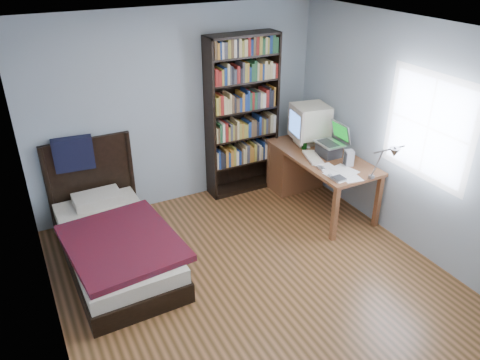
{
  "coord_description": "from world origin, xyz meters",
  "views": [
    {
      "loc": [
        -1.91,
        -3.25,
        3.2
      ],
      "look_at": [
        0.06,
        0.53,
        0.97
      ],
      "focal_mm": 35.0,
      "sensor_mm": 36.0,
      "label": 1
    }
  ],
  "objects_px": {
    "laptop": "(330,147)",
    "bed": "(113,239)",
    "desk": "(301,164)",
    "keyboard": "(313,157)",
    "desk_lamp": "(391,155)",
    "crt_monitor": "(309,122)",
    "speaker": "(349,158)",
    "soda_can": "(304,145)",
    "bookshelf": "(242,117)"
  },
  "relations": [
    {
      "from": "crt_monitor",
      "to": "bookshelf",
      "type": "height_order",
      "value": "bookshelf"
    },
    {
      "from": "crt_monitor",
      "to": "speaker",
      "type": "xyz_separation_m",
      "value": [
        0.04,
        -0.8,
        -0.2
      ]
    },
    {
      "from": "laptop",
      "to": "desk_lamp",
      "type": "relative_size",
      "value": 0.74
    },
    {
      "from": "desk",
      "to": "speaker",
      "type": "bearing_deg",
      "value": -82.99
    },
    {
      "from": "laptop",
      "to": "desk_lamp",
      "type": "height_order",
      "value": "desk_lamp"
    },
    {
      "from": "desk_lamp",
      "to": "keyboard",
      "type": "xyz_separation_m",
      "value": [
        -0.17,
        1.09,
        -0.44
      ]
    },
    {
      "from": "speaker",
      "to": "desk",
      "type": "bearing_deg",
      "value": 112.12
    },
    {
      "from": "soda_can",
      "to": "bed",
      "type": "distance_m",
      "value": 2.66
    },
    {
      "from": "bookshelf",
      "to": "bed",
      "type": "distance_m",
      "value": 2.32
    },
    {
      "from": "soda_can",
      "to": "laptop",
      "type": "bearing_deg",
      "value": -60.63
    },
    {
      "from": "desk",
      "to": "keyboard",
      "type": "bearing_deg",
      "value": -109.61
    },
    {
      "from": "laptop",
      "to": "bookshelf",
      "type": "height_order",
      "value": "bookshelf"
    },
    {
      "from": "crt_monitor",
      "to": "laptop",
      "type": "xyz_separation_m",
      "value": [
        0.02,
        -0.46,
        -0.19
      ]
    },
    {
      "from": "laptop",
      "to": "speaker",
      "type": "distance_m",
      "value": 0.34
    },
    {
      "from": "keyboard",
      "to": "soda_can",
      "type": "bearing_deg",
      "value": 94.07
    },
    {
      "from": "laptop",
      "to": "speaker",
      "type": "relative_size",
      "value": 2.14
    },
    {
      "from": "soda_can",
      "to": "bed",
      "type": "height_order",
      "value": "bed"
    },
    {
      "from": "crt_monitor",
      "to": "speaker",
      "type": "relative_size",
      "value": 2.72
    },
    {
      "from": "desk",
      "to": "speaker",
      "type": "distance_m",
      "value": 0.92
    },
    {
      "from": "desk",
      "to": "speaker",
      "type": "relative_size",
      "value": 7.99
    },
    {
      "from": "laptop",
      "to": "bed",
      "type": "height_order",
      "value": "bed"
    },
    {
      "from": "desk",
      "to": "bookshelf",
      "type": "height_order",
      "value": "bookshelf"
    },
    {
      "from": "desk_lamp",
      "to": "speaker",
      "type": "height_order",
      "value": "desk_lamp"
    },
    {
      "from": "bookshelf",
      "to": "desk_lamp",
      "type": "bearing_deg",
      "value": -71.05
    },
    {
      "from": "laptop",
      "to": "bed",
      "type": "xyz_separation_m",
      "value": [
        -2.78,
        0.13,
        -0.59
      ]
    },
    {
      "from": "speaker",
      "to": "soda_can",
      "type": "distance_m",
      "value": 0.68
    },
    {
      "from": "speaker",
      "to": "soda_can",
      "type": "bearing_deg",
      "value": 121.85
    },
    {
      "from": "desk",
      "to": "keyboard",
      "type": "height_order",
      "value": "keyboard"
    },
    {
      "from": "bed",
      "to": "speaker",
      "type": "bearing_deg",
      "value": -9.47
    },
    {
      "from": "keyboard",
      "to": "speaker",
      "type": "distance_m",
      "value": 0.45
    },
    {
      "from": "laptop",
      "to": "soda_can",
      "type": "relative_size",
      "value": 3.55
    },
    {
      "from": "bookshelf",
      "to": "bed",
      "type": "xyz_separation_m",
      "value": [
        -2.02,
        -0.8,
        -0.82
      ]
    },
    {
      "from": "crt_monitor",
      "to": "soda_can",
      "type": "bearing_deg",
      "value": -135.96
    },
    {
      "from": "soda_can",
      "to": "bookshelf",
      "type": "bearing_deg",
      "value": 133.47
    },
    {
      "from": "keyboard",
      "to": "bookshelf",
      "type": "height_order",
      "value": "bookshelf"
    },
    {
      "from": "bed",
      "to": "desk_lamp",
      "type": "bearing_deg",
      "value": -23.94
    },
    {
      "from": "desk_lamp",
      "to": "speaker",
      "type": "bearing_deg",
      "value": 82.66
    },
    {
      "from": "desk_lamp",
      "to": "soda_can",
      "type": "height_order",
      "value": "desk_lamp"
    },
    {
      "from": "desk",
      "to": "keyboard",
      "type": "distance_m",
      "value": 0.59
    },
    {
      "from": "desk_lamp",
      "to": "bookshelf",
      "type": "bearing_deg",
      "value": 108.95
    },
    {
      "from": "laptop",
      "to": "soda_can",
      "type": "height_order",
      "value": "laptop"
    },
    {
      "from": "soda_can",
      "to": "crt_monitor",
      "type": "bearing_deg",
      "value": 44.04
    },
    {
      "from": "keyboard",
      "to": "desk",
      "type": "bearing_deg",
      "value": 87.54
    },
    {
      "from": "keyboard",
      "to": "crt_monitor",
      "type": "bearing_deg",
      "value": 80.59
    },
    {
      "from": "bookshelf",
      "to": "keyboard",
      "type": "bearing_deg",
      "value": -60.37
    },
    {
      "from": "crt_monitor",
      "to": "keyboard",
      "type": "distance_m",
      "value": 0.57
    },
    {
      "from": "desk",
      "to": "bed",
      "type": "distance_m",
      "value": 2.72
    },
    {
      "from": "speaker",
      "to": "bookshelf",
      "type": "relative_size",
      "value": 0.09
    },
    {
      "from": "crt_monitor",
      "to": "bookshelf",
      "type": "distance_m",
      "value": 0.88
    },
    {
      "from": "keyboard",
      "to": "bed",
      "type": "distance_m",
      "value": 2.58
    }
  ]
}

